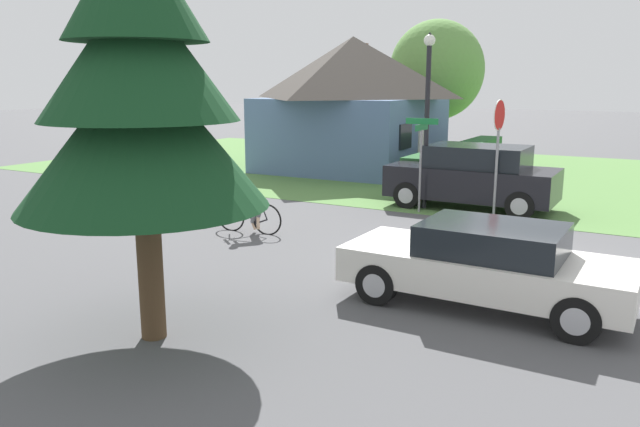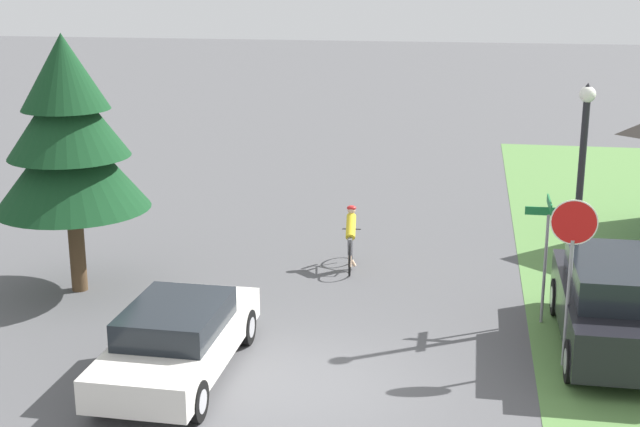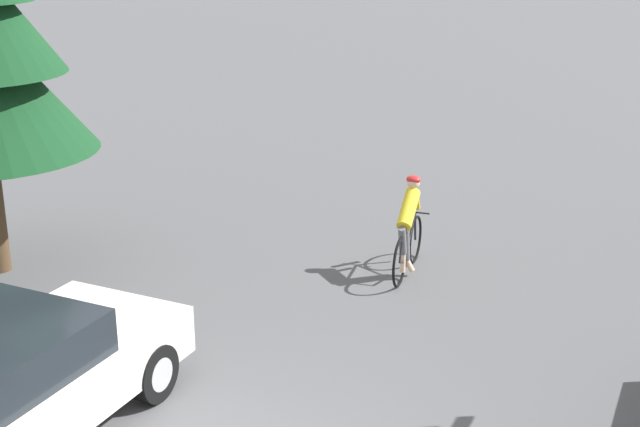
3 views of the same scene
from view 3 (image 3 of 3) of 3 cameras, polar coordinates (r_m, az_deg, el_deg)
name	(u,v)px [view 3 (image 3 of 3)]	position (r m, az deg, el deg)	size (l,w,h in m)	color
cyclist	(408,229)	(13.21, 5.67, -0.99)	(0.44, 1.72, 1.47)	black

